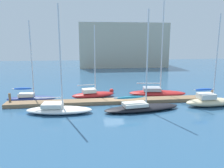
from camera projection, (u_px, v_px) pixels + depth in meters
ground_plane at (114, 103)px, 27.42m from camera, size 120.00×120.00×0.00m
dock_pier at (114, 101)px, 27.38m from camera, size 25.78×1.72×0.45m
dock_piling_near_end at (10, 99)px, 26.45m from camera, size 0.28×0.28×1.44m
dock_piling_far_end at (212, 96)px, 28.11m from camera, size 0.28×0.28×1.44m
sailboat_0 at (31, 97)px, 28.27m from camera, size 6.20×1.77×9.97m
sailboat_1 at (59, 109)px, 23.49m from camera, size 7.17×3.02×11.16m
sailboat_2 at (93, 94)px, 29.86m from camera, size 6.05×3.04×9.59m
sailboat_3 at (141, 106)px, 24.37m from camera, size 8.86×3.46×10.78m
sailboat_4 at (157, 92)px, 30.81m from camera, size 8.10×3.61×12.95m
sailboat_5 at (210, 101)px, 26.06m from camera, size 6.20×2.38×10.53m
mooring_buoy_red at (112, 91)px, 32.64m from camera, size 0.63×0.63×0.63m
harbor_building_distant at (122, 45)px, 66.23m from camera, size 24.89×12.90×12.30m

